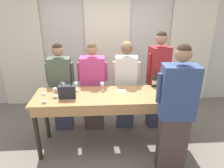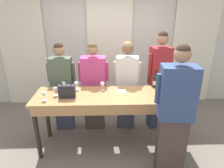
{
  "view_description": "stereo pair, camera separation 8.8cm",
  "coord_description": "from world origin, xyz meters",
  "px_view_note": "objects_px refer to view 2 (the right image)",
  "views": [
    {
      "loc": [
        -0.18,
        -2.88,
        2.28
      ],
      "look_at": [
        0.0,
        0.07,
        1.12
      ],
      "focal_mm": 32.0,
      "sensor_mm": 36.0,
      "label": 1
    },
    {
      "loc": [
        -0.1,
        -2.88,
        2.28
      ],
      "look_at": [
        0.0,
        0.07,
        1.12
      ],
      "focal_mm": 32.0,
      "sensor_mm": 36.0,
      "label": 2
    }
  ],
  "objects_px": {
    "wine_glass_front_right": "(102,84)",
    "guest_striped_shirt": "(159,80)",
    "host_pouring": "(175,114)",
    "potted_plant": "(181,92)",
    "wine_glass_front_left": "(44,94)",
    "guest_olive_jacket": "(62,87)",
    "tasting_bar": "(112,101)",
    "wine_bottle": "(155,81)",
    "wine_glass_center_left": "(63,83)",
    "wine_glass_center_mid": "(76,84)",
    "handbag": "(67,91)",
    "guest_cream_sweater": "(127,85)",
    "guest_pink_top": "(94,87)",
    "wine_glass_center_right": "(55,89)",
    "wine_glass_front_mid": "(176,90)"
  },
  "relations": [
    {
      "from": "wine_glass_center_left",
      "to": "guest_pink_top",
      "type": "xyz_separation_m",
      "value": [
        0.49,
        0.34,
        -0.22
      ]
    },
    {
      "from": "wine_glass_front_left",
      "to": "wine_glass_center_left",
      "type": "bearing_deg",
      "value": 65.1
    },
    {
      "from": "wine_glass_center_right",
      "to": "potted_plant",
      "type": "bearing_deg",
      "value": 29.02
    },
    {
      "from": "wine_glass_front_mid",
      "to": "guest_pink_top",
      "type": "height_order",
      "value": "guest_pink_top"
    },
    {
      "from": "guest_striped_shirt",
      "to": "guest_cream_sweater",
      "type": "bearing_deg",
      "value": -180.0
    },
    {
      "from": "wine_bottle",
      "to": "guest_cream_sweater",
      "type": "relative_size",
      "value": 0.18
    },
    {
      "from": "handbag",
      "to": "guest_olive_jacket",
      "type": "xyz_separation_m",
      "value": [
        -0.22,
        0.67,
        -0.2
      ]
    },
    {
      "from": "guest_olive_jacket",
      "to": "wine_bottle",
      "type": "bearing_deg",
      "value": -10.05
    },
    {
      "from": "wine_bottle",
      "to": "guest_striped_shirt",
      "type": "relative_size",
      "value": 0.16
    },
    {
      "from": "guest_olive_jacket",
      "to": "handbag",
      "type": "bearing_deg",
      "value": -71.94
    },
    {
      "from": "host_pouring",
      "to": "wine_glass_front_mid",
      "type": "bearing_deg",
      "value": 70.77
    },
    {
      "from": "wine_glass_front_right",
      "to": "guest_striped_shirt",
      "type": "relative_size",
      "value": 0.08
    },
    {
      "from": "wine_glass_center_left",
      "to": "wine_glass_center_mid",
      "type": "distance_m",
      "value": 0.23
    },
    {
      "from": "wine_glass_front_left",
      "to": "guest_striped_shirt",
      "type": "height_order",
      "value": "guest_striped_shirt"
    },
    {
      "from": "wine_glass_front_left",
      "to": "wine_glass_center_mid",
      "type": "distance_m",
      "value": 0.58
    },
    {
      "from": "wine_glass_center_mid",
      "to": "wine_glass_front_left",
      "type": "bearing_deg",
      "value": -136.68
    },
    {
      "from": "wine_bottle",
      "to": "potted_plant",
      "type": "distance_m",
      "value": 1.64
    },
    {
      "from": "handbag",
      "to": "wine_glass_center_right",
      "type": "height_order",
      "value": "handbag"
    },
    {
      "from": "guest_cream_sweater",
      "to": "host_pouring",
      "type": "bearing_deg",
      "value": -67.01
    },
    {
      "from": "handbag",
      "to": "wine_glass_center_left",
      "type": "bearing_deg",
      "value": 110.4
    },
    {
      "from": "host_pouring",
      "to": "potted_plant",
      "type": "relative_size",
      "value": 2.75
    },
    {
      "from": "handbag",
      "to": "guest_striped_shirt",
      "type": "relative_size",
      "value": 0.15
    },
    {
      "from": "handbag",
      "to": "wine_glass_front_mid",
      "type": "height_order",
      "value": "handbag"
    },
    {
      "from": "wine_glass_front_left",
      "to": "guest_olive_jacket",
      "type": "bearing_deg",
      "value": 82.42
    },
    {
      "from": "tasting_bar",
      "to": "wine_bottle",
      "type": "distance_m",
      "value": 0.84
    },
    {
      "from": "host_pouring",
      "to": "wine_glass_front_left",
      "type": "bearing_deg",
      "value": 166.49
    },
    {
      "from": "potted_plant",
      "to": "guest_cream_sweater",
      "type": "bearing_deg",
      "value": -149.18
    },
    {
      "from": "guest_pink_top",
      "to": "host_pouring",
      "type": "xyz_separation_m",
      "value": [
        1.12,
        -1.2,
        0.1
      ]
    },
    {
      "from": "wine_glass_front_left",
      "to": "wine_glass_front_right",
      "type": "height_order",
      "value": "same"
    },
    {
      "from": "tasting_bar",
      "to": "handbag",
      "type": "relative_size",
      "value": 8.56
    },
    {
      "from": "wine_glass_front_mid",
      "to": "wine_glass_center_mid",
      "type": "relative_size",
      "value": 1.0
    },
    {
      "from": "guest_cream_sweater",
      "to": "tasting_bar",
      "type": "bearing_deg",
      "value": -115.77
    },
    {
      "from": "wine_glass_front_mid",
      "to": "guest_pink_top",
      "type": "distance_m",
      "value": 1.49
    },
    {
      "from": "guest_cream_sweater",
      "to": "guest_striped_shirt",
      "type": "relative_size",
      "value": 0.91
    },
    {
      "from": "wine_glass_front_left",
      "to": "host_pouring",
      "type": "height_order",
      "value": "host_pouring"
    },
    {
      "from": "guest_olive_jacket",
      "to": "host_pouring",
      "type": "xyz_separation_m",
      "value": [
        1.71,
        -1.2,
        0.08
      ]
    },
    {
      "from": "handbag",
      "to": "wine_glass_center_left",
      "type": "xyz_separation_m",
      "value": [
        -0.12,
        0.33,
        -0.0
      ]
    },
    {
      "from": "wine_bottle",
      "to": "wine_glass_front_left",
      "type": "bearing_deg",
      "value": -165.06
    },
    {
      "from": "guest_pink_top",
      "to": "handbag",
      "type": "bearing_deg",
      "value": -119.11
    },
    {
      "from": "guest_cream_sweater",
      "to": "potted_plant",
      "type": "xyz_separation_m",
      "value": [
        1.39,
        0.83,
        -0.53
      ]
    },
    {
      "from": "wine_glass_center_mid",
      "to": "guest_cream_sweater",
      "type": "distance_m",
      "value": 0.97
    },
    {
      "from": "guest_striped_shirt",
      "to": "guest_olive_jacket",
      "type": "bearing_deg",
      "value": 180.0
    },
    {
      "from": "handbag",
      "to": "guest_cream_sweater",
      "type": "height_order",
      "value": "guest_cream_sweater"
    },
    {
      "from": "wine_glass_center_left",
      "to": "guest_pink_top",
      "type": "relative_size",
      "value": 0.09
    },
    {
      "from": "tasting_bar",
      "to": "wine_glass_front_mid",
      "type": "relative_size",
      "value": 16.82
    },
    {
      "from": "handbag",
      "to": "wine_glass_front_mid",
      "type": "relative_size",
      "value": 1.96
    },
    {
      "from": "handbag",
      "to": "wine_glass_center_mid",
      "type": "distance_m",
      "value": 0.32
    },
    {
      "from": "guest_olive_jacket",
      "to": "guest_cream_sweater",
      "type": "bearing_deg",
      "value": -0.0
    },
    {
      "from": "wine_glass_front_left",
      "to": "guest_pink_top",
      "type": "distance_m",
      "value": 1.05
    },
    {
      "from": "wine_glass_front_left",
      "to": "wine_glass_center_left",
      "type": "xyz_separation_m",
      "value": [
        0.2,
        0.42,
        0.0
      ]
    }
  ]
}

